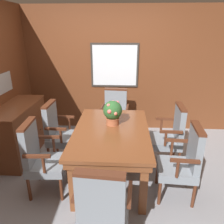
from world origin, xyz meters
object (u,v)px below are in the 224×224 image
(chair_left_near, at_px, (41,156))
(potted_plant, at_px, (113,112))
(dining_table, at_px, (111,136))
(sideboard_cabinet, at_px, (20,131))
(chair_head_near, at_px, (103,208))
(chair_left_far, at_px, (59,131))
(chair_right_far, at_px, (170,134))
(chair_head_far, at_px, (115,114))
(chair_right_near, at_px, (183,161))

(chair_left_near, xyz_separation_m, potted_plant, (0.89, 0.53, 0.42))
(dining_table, relative_size, chair_left_near, 1.58)
(chair_left_near, distance_m, sideboard_cabinet, 1.09)
(chair_left_near, bearing_deg, potted_plant, -62.35)
(chair_head_near, xyz_separation_m, chair_left_far, (-0.85, 1.53, 0.00))
(chair_right_far, bearing_deg, dining_table, -66.07)
(chair_right_far, height_order, chair_left_near, same)
(chair_head_far, xyz_separation_m, chair_left_far, (-0.85, -0.79, 0.00))
(chair_right_far, height_order, chair_left_far, same)
(chair_head_near, relative_size, chair_right_near, 1.00)
(chair_left_far, bearing_deg, chair_right_near, -110.93)
(chair_left_near, distance_m, chair_right_near, 1.78)
(dining_table, bearing_deg, chair_head_near, -90.44)
(dining_table, xyz_separation_m, chair_right_far, (0.88, 0.37, -0.13))
(dining_table, distance_m, chair_head_far, 1.18)
(chair_head_near, height_order, chair_right_near, same)
(chair_left_near, bearing_deg, chair_left_far, -5.11)
(chair_head_near, bearing_deg, potted_plant, -86.26)
(dining_table, xyz_separation_m, chair_head_near, (-0.01, -1.15, -0.13))
(chair_head_far, bearing_deg, chair_right_near, -53.95)
(chair_right_far, relative_size, chair_left_near, 1.00)
(dining_table, bearing_deg, chair_head_far, 90.10)
(chair_head_near, xyz_separation_m, chair_left_near, (-0.87, 0.80, 0.00))
(chair_head_near, relative_size, chair_right_far, 1.00)
(chair_head_far, distance_m, chair_right_near, 1.77)
(dining_table, distance_m, chair_left_near, 0.95)
(chair_left_near, height_order, chair_right_near, same)
(dining_table, distance_m, potted_plant, 0.35)
(chair_head_near, distance_m, potted_plant, 1.40)
(chair_left_far, xyz_separation_m, potted_plant, (0.86, -0.19, 0.42))
(sideboard_cabinet, bearing_deg, potted_plant, -11.61)
(chair_head_near, height_order, chair_left_far, same)
(chair_right_far, distance_m, chair_left_near, 1.90)
(chair_right_near, height_order, sideboard_cabinet, chair_right_near)
(chair_right_near, bearing_deg, chair_head_far, -145.63)
(chair_left_far, distance_m, chair_right_near, 1.90)
(chair_left_near, height_order, chair_left_far, same)
(chair_head_far, distance_m, chair_left_far, 1.17)
(dining_table, bearing_deg, chair_left_near, -158.31)
(chair_head_far, xyz_separation_m, chair_right_far, (0.89, -0.80, 0.00))
(sideboard_cabinet, bearing_deg, chair_head_near, -46.91)
(chair_left_far, distance_m, potted_plant, 0.98)
(chair_head_near, xyz_separation_m, chair_right_near, (0.91, 0.80, 0.00))
(chair_head_near, height_order, potted_plant, potted_plant)
(chair_head_far, distance_m, sideboard_cabinet, 1.69)
(chair_left_far, relative_size, chair_right_near, 1.00)
(chair_left_far, bearing_deg, sideboard_cabinet, 81.24)
(chair_right_far, height_order, sideboard_cabinet, chair_right_far)
(chair_left_far, height_order, potted_plant, potted_plant)
(chair_right_near, bearing_deg, chair_left_far, -108.84)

